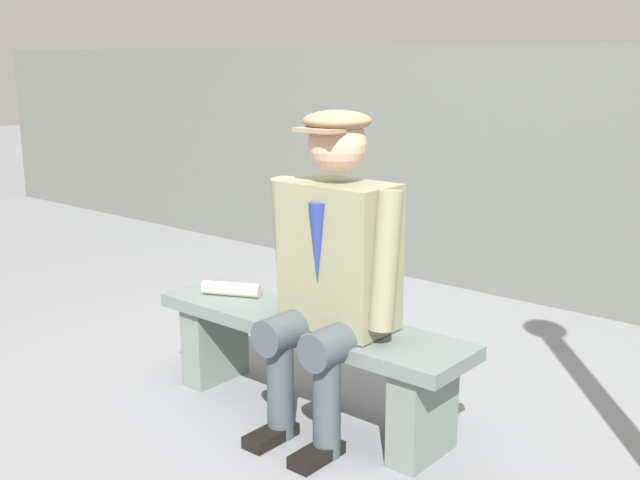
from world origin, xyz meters
name	(u,v)px	position (x,y,z in m)	size (l,w,h in m)	color
ground_plane	(308,413)	(0.00, 0.00, 0.00)	(30.00, 30.00, 0.00)	slate
bench	(308,348)	(0.00, 0.00, 0.30)	(1.50, 0.37, 0.44)	slate
seated_man	(332,262)	(-0.17, 0.05, 0.73)	(0.61, 0.55, 1.33)	gray
rolled_magazine	(231,289)	(0.47, -0.01, 0.47)	(0.06, 0.06, 0.28)	beige
stadium_wall	(537,175)	(0.00, -2.22, 0.80)	(12.00, 0.24, 1.60)	#5C6059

